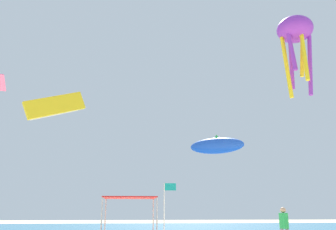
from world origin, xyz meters
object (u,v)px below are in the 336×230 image
(kite_inflatable_blue, at_px, (217,146))
(banner_flag, at_px, (166,207))
(kite_parafoil_yellow, at_px, (55,106))
(person_near_tent, at_px, (284,223))
(kite_octopus_purple, at_px, (295,33))
(canopy_tent, at_px, (130,200))

(kite_inflatable_blue, bearing_deg, banner_flag, 96.85)
(kite_parafoil_yellow, bearing_deg, banner_flag, 102.90)
(person_near_tent, xyz_separation_m, kite_inflatable_blue, (1.46, 19.57, 7.28))
(person_near_tent, xyz_separation_m, kite_parafoil_yellow, (-13.14, 8.02, 7.94))
(person_near_tent, height_order, kite_inflatable_blue, kite_inflatable_blue)
(banner_flag, bearing_deg, kite_octopus_purple, 3.04)
(person_near_tent, height_order, banner_flag, banner_flag)
(person_near_tent, bearing_deg, banner_flag, -21.05)
(person_near_tent, relative_size, kite_octopus_purple, 0.39)
(canopy_tent, height_order, person_near_tent, canopy_tent)
(person_near_tent, distance_m, kite_inflatable_blue, 20.93)
(canopy_tent, xyz_separation_m, kite_inflatable_blue, (9.05, 17.81, 6.11))
(kite_inflatable_blue, bearing_deg, person_near_tent, 113.10)
(kite_parafoil_yellow, bearing_deg, canopy_tent, 102.16)
(person_near_tent, relative_size, kite_inflatable_blue, 0.31)
(person_near_tent, relative_size, kite_parafoil_yellow, 0.45)
(canopy_tent, bearing_deg, kite_parafoil_yellow, 131.57)
(canopy_tent, distance_m, kite_octopus_purple, 13.32)
(person_near_tent, bearing_deg, kite_octopus_purple, 172.72)
(canopy_tent, height_order, banner_flag, banner_flag)
(canopy_tent, height_order, kite_parafoil_yellow, kite_parafoil_yellow)
(canopy_tent, bearing_deg, kite_inflatable_blue, 63.05)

